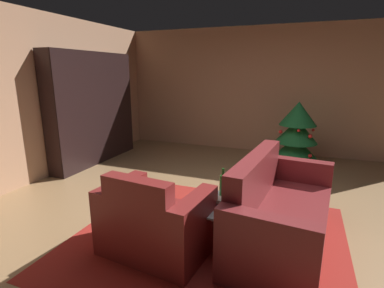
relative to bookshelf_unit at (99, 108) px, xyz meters
The scene contains 11 objects.
ground_plane 3.47m from the bookshelf_unit, 26.82° to the right, with size 7.92×7.92×0.00m, color #99754E.
wall_back 3.49m from the bookshelf_unit, 31.80° to the left, with size 6.47×0.06×2.65m, color tan.
wall_left 1.54m from the bookshelf_unit, 99.31° to the right, with size 0.06×6.72×2.65m, color tan.
area_rug 3.66m from the bookshelf_unit, 34.40° to the right, with size 2.77×2.51×0.01m, color maroon.
bookshelf_unit is the anchor object (origin of this frame).
armchair_red 3.52m from the bookshelf_unit, 43.93° to the right, with size 1.07×0.79×0.85m.
couch_red 4.07m from the bookshelf_unit, 26.46° to the right, with size 0.98×1.84×0.91m.
coffee_table 3.70m from the bookshelf_unit, 33.23° to the right, with size 0.67×0.67×0.43m.
book_stack_on_table 3.67m from the bookshelf_unit, 34.35° to the right, with size 0.23×0.15×0.08m.
bottle_on_table 3.54m from the bookshelf_unit, 31.28° to the right, with size 0.07×0.07×0.32m.
decorated_tree 3.77m from the bookshelf_unit, 14.19° to the left, with size 0.83×0.83×1.21m.
Camera 1 is at (0.78, -3.15, 1.74)m, focal length 27.43 mm.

